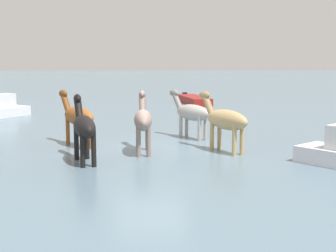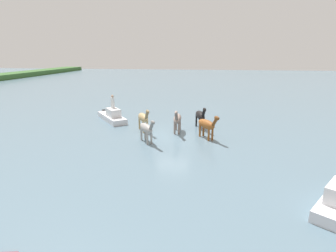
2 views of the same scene
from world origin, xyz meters
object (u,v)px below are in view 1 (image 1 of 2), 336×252
Objects in this scene: horse_gray_outer at (78,116)px; boat_motor_center at (194,101)px; horse_pinto_flank at (84,127)px; horse_chestnut_trailing at (192,113)px; horse_dun_straggler at (225,120)px; horse_lead at (143,120)px.

boat_motor_center is at bearing -53.67° from horse_gray_outer.
horse_chestnut_trailing is at bearing -56.67° from horse_pinto_flank.
horse_dun_straggler reaches higher than horse_gray_outer.
horse_chestnut_trailing is 0.46× the size of boat_motor_center.
horse_gray_outer reaches higher than horse_chestnut_trailing.
horse_dun_straggler is at bearing -138.04° from horse_gray_outer.
horse_lead is 16.75m from boat_motor_center.
horse_chestnut_trailing is (-4.13, 3.59, -0.08)m from horse_pinto_flank.
horse_dun_straggler is at bearing -88.05° from horse_pinto_flank.
horse_gray_outer is at bearing -4.69° from horse_pinto_flank.
horse_gray_outer is (-1.29, -2.27, -0.02)m from horse_lead.
horse_dun_straggler is 2.85m from horse_chestnut_trailing.
horse_pinto_flank is at bearing 78.56° from horse_dun_straggler.
horse_lead is 0.55× the size of boat_motor_center.
horse_pinto_flank is 5.47m from horse_chestnut_trailing.
horse_gray_outer is 4.35m from horse_chestnut_trailing.
boat_motor_center is (-16.40, 3.33, -0.91)m from horse_lead.
horse_pinto_flank reaches higher than boat_motor_center.
horse_gray_outer is at bearing -30.71° from boat_motor_center.
horse_pinto_flank reaches higher than horse_dun_straggler.
horse_chestnut_trailing reaches higher than boat_motor_center.
boat_motor_center is at bearing -12.51° from horse_lead.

